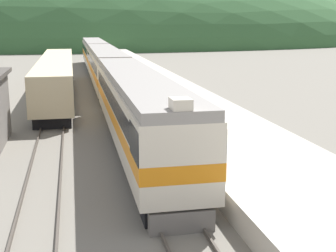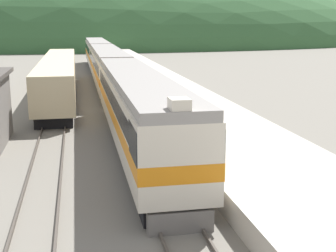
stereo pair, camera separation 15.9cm
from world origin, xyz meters
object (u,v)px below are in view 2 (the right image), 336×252
(express_train_lead_car, at_px, (138,109))
(carriage_third, at_px, (97,53))
(carriage_second, at_px, (108,68))
(siding_train, at_px, (59,76))

(express_train_lead_car, distance_m, carriage_third, 45.86)
(carriage_second, xyz_separation_m, siding_train, (-4.74, -3.04, -0.43))
(siding_train, bearing_deg, carriage_third, 79.60)
(express_train_lead_car, height_order, siding_train, express_train_lead_car)
(carriage_second, bearing_deg, express_train_lead_car, -90.00)
(carriage_third, bearing_deg, carriage_second, -90.00)
(express_train_lead_car, relative_size, carriage_second, 1.00)
(express_train_lead_car, xyz_separation_m, siding_train, (-4.74, 20.01, -0.44))
(carriage_second, height_order, siding_train, carriage_second)
(carriage_third, bearing_deg, express_train_lead_car, -90.00)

